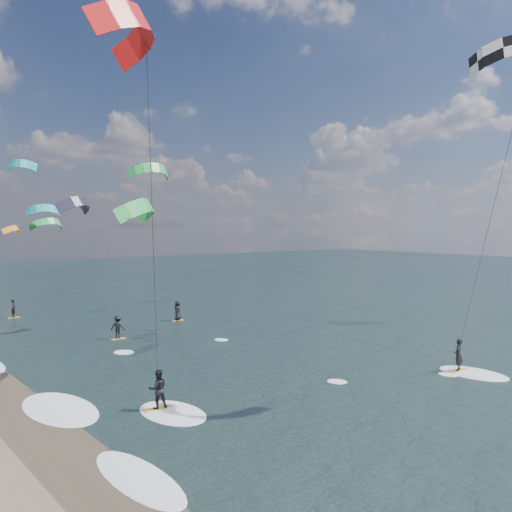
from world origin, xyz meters
TOP-DOWN VIEW (x-y plane):
  - ground at (0.00, 0.00)m, footprint 260.00×260.00m
  - wet_sand_strip at (-12.00, 10.00)m, footprint 3.00×240.00m
  - kitesurfer_near_b at (-9.16, 7.72)m, footprint 6.99×9.43m
  - far_kitesurfers at (0.65, 32.76)m, footprint 12.39×16.18m
  - bg_kite_field at (-0.78, 53.27)m, footprint 12.53×78.54m
  - shoreline_surf at (-10.80, 14.75)m, footprint 2.40×79.40m

SIDE VIEW (x-z plane):
  - ground at x=0.00m, z-range 0.00..0.00m
  - shoreline_surf at x=-10.80m, z-range -0.06..0.06m
  - wet_sand_strip at x=-12.00m, z-range 0.00..0.01m
  - far_kitesurfers at x=0.65m, z-range 0.00..1.80m
  - bg_kite_field at x=-0.78m, z-range 6.51..14.20m
  - kitesurfer_near_b at x=-9.16m, z-range 2.76..19.00m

